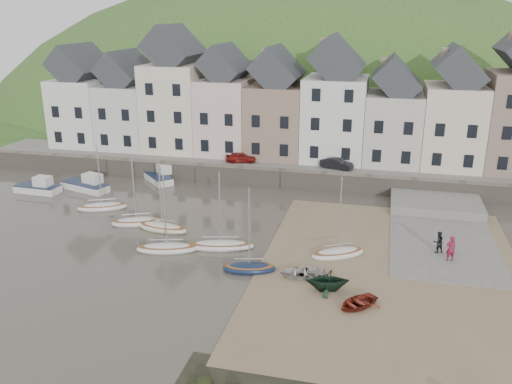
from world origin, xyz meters
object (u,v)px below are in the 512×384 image
(car_left, at_px, (241,157))
(rowboat_green, at_px, (328,280))
(person_red, at_px, (451,248))
(rowboat_red, at_px, (357,302))
(car_right, at_px, (337,163))
(sailboat_0, at_px, (102,207))
(person_dark, at_px, (438,242))
(rowboat_white, at_px, (302,273))

(car_left, bearing_deg, rowboat_green, -165.19)
(person_red, bearing_deg, rowboat_red, 34.91)
(car_right, bearing_deg, person_red, -134.52)
(sailboat_0, height_order, person_dark, sailboat_0)
(rowboat_white, bearing_deg, sailboat_0, -126.59)
(sailboat_0, xyz_separation_m, person_dark, (28.99, -2.67, 0.69))
(rowboat_red, height_order, person_red, person_red)
(sailboat_0, xyz_separation_m, rowboat_white, (19.81, -8.79, 0.12))
(sailboat_0, relative_size, car_left, 1.94)
(rowboat_green, height_order, person_red, person_red)
(rowboat_green, distance_m, car_left, 26.20)
(car_left, bearing_deg, rowboat_white, -167.57)
(rowboat_white, height_order, person_red, person_red)
(car_left, bearing_deg, rowboat_red, -163.17)
(rowboat_red, bearing_deg, person_dark, 101.92)
(person_dark, height_order, car_left, car_left)
(person_red, height_order, person_dark, person_red)
(person_red, bearing_deg, car_left, -57.69)
(car_left, bearing_deg, person_red, -142.67)
(car_left, height_order, car_right, car_right)
(rowboat_white, xyz_separation_m, person_red, (9.94, 4.91, 0.68))
(car_right, bearing_deg, rowboat_red, -156.13)
(rowboat_green, relative_size, car_right, 0.80)
(car_right, bearing_deg, rowboat_green, -160.40)
(rowboat_white, xyz_separation_m, person_dark, (9.18, 6.12, 0.57))
(sailboat_0, relative_size, rowboat_white, 2.05)
(rowboat_white, bearing_deg, car_left, -167.49)
(sailboat_0, relative_size, person_dark, 3.80)
(car_left, distance_m, car_right, 10.35)
(sailboat_0, xyz_separation_m, person_red, (29.74, -3.89, 0.80))
(sailboat_0, height_order, rowboat_green, sailboat_0)
(rowboat_green, xyz_separation_m, person_dark, (7.32, 7.53, 0.17))
(rowboat_red, bearing_deg, rowboat_white, -176.37)
(person_red, bearing_deg, rowboat_green, 20.25)
(rowboat_red, relative_size, person_dark, 1.69)
(rowboat_green, relative_size, rowboat_red, 0.98)
(car_left, bearing_deg, person_dark, -141.64)
(person_red, relative_size, car_right, 0.55)
(rowboat_white, relative_size, person_dark, 1.86)
(rowboat_red, bearing_deg, sailboat_0, -164.60)
(rowboat_green, height_order, car_left, car_left)
(sailboat_0, xyz_separation_m, rowboat_red, (23.67, -11.85, 0.09))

